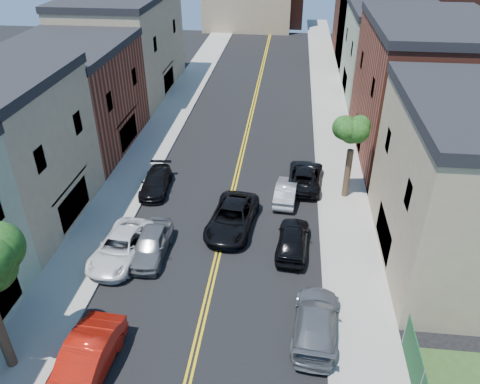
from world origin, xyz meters
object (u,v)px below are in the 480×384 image
(white_pickup, at_px, (121,247))
(dark_car_right_far, at_px, (305,176))
(black_suv_lane, at_px, (232,218))
(grey_car_left, at_px, (151,244))
(black_car_left, at_px, (156,182))
(grey_car_right, at_px, (316,322))
(black_car_right, at_px, (293,239))
(red_sedan, at_px, (85,362))
(silver_car_right, at_px, (286,191))

(white_pickup, height_order, dark_car_right_far, white_pickup)
(black_suv_lane, bearing_deg, white_pickup, -142.49)
(grey_car_left, distance_m, black_car_left, 7.40)
(grey_car_right, xyz_separation_m, black_car_right, (-1.17, 6.28, 0.02))
(black_car_right, distance_m, black_suv_lane, 4.24)
(red_sedan, distance_m, grey_car_right, 10.48)
(black_car_left, xyz_separation_m, black_car_right, (9.83, -5.81, 0.12))
(white_pickup, relative_size, dark_car_right_far, 1.02)
(silver_car_right, bearing_deg, black_suv_lane, 53.32)
(black_suv_lane, bearing_deg, black_car_right, -18.78)
(white_pickup, bearing_deg, black_suv_lane, 36.85)
(grey_car_right, bearing_deg, white_pickup, -17.16)
(red_sedan, height_order, grey_car_right, red_sedan)
(silver_car_right, relative_size, black_suv_lane, 0.71)
(grey_car_right, bearing_deg, dark_car_right_far, -83.39)
(black_car_right, bearing_deg, black_car_left, -26.34)
(red_sedan, bearing_deg, black_car_left, 97.69)
(black_car_right, distance_m, silver_car_right, 5.58)
(grey_car_left, height_order, black_car_right, grey_car_left)
(black_car_left, relative_size, dark_car_right_far, 0.86)
(grey_car_left, bearing_deg, silver_car_right, 42.48)
(black_car_left, relative_size, black_car_right, 1.00)
(dark_car_right_far, relative_size, black_suv_lane, 0.92)
(red_sedan, relative_size, black_car_right, 1.15)
(white_pickup, xyz_separation_m, black_car_right, (9.83, 1.80, 0.03))
(grey_car_right, bearing_deg, black_suv_lane, -53.30)
(white_pickup, height_order, grey_car_left, grey_car_left)
(black_suv_lane, bearing_deg, dark_car_right_far, 58.79)
(grey_car_right, height_order, black_car_right, black_car_right)
(red_sedan, xyz_separation_m, grey_car_right, (9.88, 3.50, -0.11))
(black_car_right, height_order, silver_car_right, black_car_right)
(black_car_left, bearing_deg, dark_car_right_far, 6.64)
(black_car_left, distance_m, black_suv_lane, 7.22)
(white_pickup, bearing_deg, red_sedan, -76.21)
(grey_car_left, height_order, grey_car_right, grey_car_left)
(dark_car_right_far, distance_m, black_suv_lane, 7.52)
(black_car_left, relative_size, silver_car_right, 1.12)
(white_pickup, xyz_separation_m, grey_car_left, (1.66, 0.41, 0.04))
(grey_car_right, height_order, dark_car_right_far, grey_car_right)
(red_sedan, distance_m, grey_car_left, 8.40)
(white_pickup, distance_m, black_suv_lane, 7.00)
(black_car_left, bearing_deg, grey_car_left, -80.77)
(dark_car_right_far, bearing_deg, black_car_right, 88.90)
(black_car_right, xyz_separation_m, dark_car_right_far, (0.76, 7.76, -0.04))
(grey_car_right, bearing_deg, silver_car_right, -76.85)
(white_pickup, xyz_separation_m, black_car_left, (0.00, 7.62, -0.09))
(black_suv_lane, bearing_deg, grey_car_left, -137.11)
(white_pickup, distance_m, silver_car_right, 11.86)
(grey_car_left, relative_size, dark_car_right_far, 0.88)
(silver_car_right, bearing_deg, white_pickup, 43.06)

